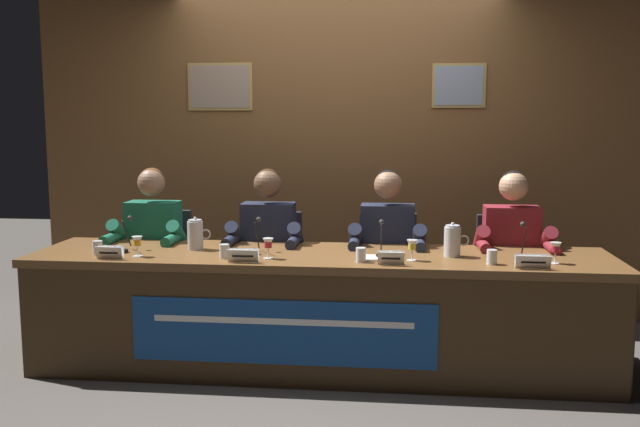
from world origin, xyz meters
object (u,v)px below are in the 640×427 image
microphone_far_left (126,240)px  chair_center_left (272,277)px  nameplate_far_left (110,252)px  water_cup_far_left (98,248)px  nameplate_center_right (391,258)px  microphone_far_right (524,248)px  chair_center_right (387,280)px  panelist_center_right (387,247)px  water_pitcher_right_side (452,241)px  nameplate_center_left (243,256)px  juice_glass_center_left (268,244)px  panelist_far_right (513,249)px  nameplate_far_right (533,262)px  chair_far_left (161,275)px  water_cup_center_right (361,256)px  juice_glass_far_right (555,249)px  panelist_center_left (266,244)px  juice_glass_far_left (137,243)px  microphone_center_right (381,245)px  water_cup_far_right (492,258)px  chair_far_right (507,283)px  document_stack_center_right (380,258)px  microphone_center_left (256,242)px  panelist_far_left (150,242)px  water_cup_center_left (224,252)px  water_pitcher_left_side (196,235)px  juice_glass_center_right (412,246)px  conference_table (317,293)px

microphone_far_left → chair_center_left: bearing=38.7°
nameplate_far_left → chair_center_left: size_ratio=0.18×
water_cup_far_left → nameplate_center_right: 1.80m
microphone_far_right → chair_center_left: bearing=158.2°
chair_center_right → panelist_center_right: (0.00, -0.20, 0.28)m
water_pitcher_right_side → nameplate_center_left: bearing=-165.7°
juice_glass_center_left → panelist_far_right: panelist_far_right is taller
nameplate_far_right → nameplate_center_left: bearing=-179.9°
chair_far_left → water_cup_center_right: chair_far_left is taller
nameplate_center_left → microphone_far_left: bearing=162.8°
juice_glass_far_right → panelist_center_left: bearing=163.2°
juice_glass_far_left → microphone_center_right: (1.47, 0.15, -0.01)m
panelist_center_left → nameplate_center_left: size_ratio=6.76×
water_cup_far_left → water_cup_far_right: size_ratio=1.00×
chair_far_right → document_stack_center_right: size_ratio=3.97×
microphone_center_left → document_stack_center_right: 0.78m
panelist_far_left → microphone_center_left: size_ratio=5.63×
panelist_center_right → chair_far_right: (0.82, 0.20, -0.28)m
nameplate_center_left → document_stack_center_right: size_ratio=0.80×
water_cup_center_right → document_stack_center_right: water_cup_center_right is taller
chair_far_left → chair_far_right: size_ratio=1.00×
panelist_center_right → microphone_center_right: (-0.03, -0.45, 0.10)m
water_cup_center_right → microphone_center_right: bearing=56.6°
water_cup_far_left → panelist_center_right: bearing=17.8°
juice_glass_center_left → water_cup_center_left: size_ratio=1.46×
water_cup_center_right → document_stack_center_right: (0.11, 0.10, -0.03)m
juice_glass_center_left → water_pitcher_right_side: size_ratio=0.59×
panelist_center_right → chair_far_right: bearing=13.6°
microphone_center_left → document_stack_center_right: bearing=-6.7°
nameplate_far_left → chair_center_right: 1.89m
chair_center_left → chair_center_right: bearing=0.0°
chair_center_right → water_cup_center_right: chair_center_right is taller
chair_far_right → water_pitcher_right_side: size_ratio=4.24×
water_pitcher_right_side → water_cup_center_left: bearing=-171.4°
microphone_center_right → document_stack_center_right: microphone_center_right is taller
panelist_far_left → microphone_center_right: panelist_far_left is taller
microphone_far_left → chair_center_left: microphone_far_left is taller
water_cup_center_right → microphone_center_right: microphone_center_right is taller
nameplate_center_left → water_cup_center_left: bearing=143.0°
chair_far_right → microphone_far_right: bearing=-90.8°
panelist_far_left → chair_center_right: size_ratio=1.37×
panelist_center_right → water_pitcher_left_side: bearing=-164.4°
chair_center_left → document_stack_center_right: 1.11m
juice_glass_center_right → juice_glass_far_right: size_ratio=1.00×
chair_center_left → water_cup_center_left: (-0.14, -0.80, 0.34)m
nameplate_center_left → panelist_center_right: (0.82, 0.70, -0.06)m
microphone_center_left → nameplate_center_right: microphone_center_left is taller
juice_glass_far_right → document_stack_center_right: 1.01m
panelist_center_left → microphone_center_left: bearing=-87.7°
conference_table → microphone_far_left: bearing=177.8°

